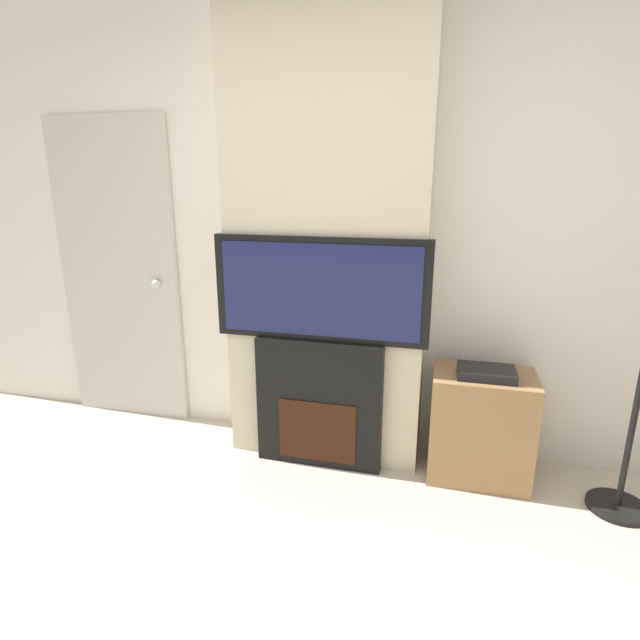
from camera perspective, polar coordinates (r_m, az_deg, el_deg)
The scene contains 6 objects.
wall_back at distance 3.02m, azimuth 1.70°, elevation 10.43°, with size 6.00×0.06×2.70m.
chimney_breast at distance 2.83m, azimuth 0.83°, elevation 10.08°, with size 1.13×0.33×2.70m.
fireplace at distance 2.94m, azimuth -0.01°, elevation -9.42°, with size 0.73×0.15×0.76m.
television at distance 2.72m, azimuth -0.02°, elevation 3.49°, with size 1.20×0.07×0.58m.
media_stand at distance 2.98m, azimuth 17.87°, elevation -11.30°, with size 0.54×0.37×0.67m.
entry_door at distance 3.64m, azimuth -21.97°, elevation 4.83°, with size 0.86×0.09×2.02m.
Camera 1 is at (0.66, -0.90, 1.64)m, focal length 28.00 mm.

